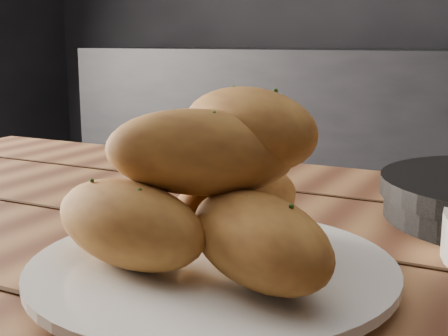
# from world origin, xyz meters

# --- Properties ---
(counter) EXTENTS (2.80, 0.60, 0.90)m
(counter) POSITION_xyz_m (0.00, 1.70, 0.45)
(counter) COLOR black
(counter) RESTS_ON ground
(plate) EXTENTS (0.29, 0.29, 0.02)m
(plate) POSITION_xyz_m (0.34, -0.50, 0.76)
(plate) COLOR white
(plate) RESTS_ON table
(bread_rolls) EXTENTS (0.27, 0.23, 0.14)m
(bread_rolls) POSITION_xyz_m (0.34, -0.50, 0.83)
(bread_rolls) COLOR #C38836
(bread_rolls) RESTS_ON plate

